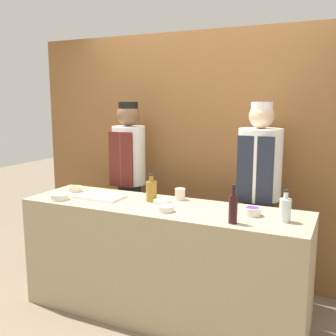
% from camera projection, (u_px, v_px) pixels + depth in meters
% --- Properties ---
extents(ground_plane, '(14.00, 14.00, 0.00)m').
position_uv_depth(ground_plane, '(162.00, 314.00, 3.27)').
color(ground_plane, '#756651').
extents(cabinet_wall, '(3.68, 0.18, 2.40)m').
position_uv_depth(cabinet_wall, '(203.00, 156.00, 3.92)').
color(cabinet_wall, brown).
rests_on(cabinet_wall, ground_plane).
extents(counter, '(2.30, 0.64, 0.93)m').
position_uv_depth(counter, '(161.00, 261.00, 3.19)').
color(counter, tan).
rests_on(counter, ground_plane).
extents(sauce_bowl_purple, '(0.12, 0.12, 0.06)m').
position_uv_depth(sauce_bowl_purple, '(252.00, 211.00, 2.83)').
color(sauce_bowl_purple, silver).
rests_on(sauce_bowl_purple, counter).
extents(sauce_bowl_white, '(0.14, 0.14, 0.04)m').
position_uv_depth(sauce_bowl_white, '(162.00, 202.00, 3.12)').
color(sauce_bowl_white, silver).
rests_on(sauce_bowl_white, counter).
extents(sauce_bowl_orange, '(0.15, 0.15, 0.05)m').
position_uv_depth(sauce_bowl_orange, '(60.00, 196.00, 3.28)').
color(sauce_bowl_orange, silver).
rests_on(sauce_bowl_orange, counter).
extents(sauce_bowl_yellow, '(0.12, 0.12, 0.05)m').
position_uv_depth(sauce_bowl_yellow, '(75.00, 189.00, 3.58)').
color(sauce_bowl_yellow, silver).
rests_on(sauce_bowl_yellow, counter).
extents(sauce_bowl_red, '(0.13, 0.13, 0.04)m').
position_uv_depth(sauce_bowl_red, '(166.00, 208.00, 2.93)').
color(sauce_bowl_red, silver).
rests_on(sauce_bowl_red, counter).
extents(cutting_board, '(0.39, 0.24, 0.02)m').
position_uv_depth(cutting_board, '(101.00, 196.00, 3.35)').
color(cutting_board, white).
rests_on(cutting_board, counter).
extents(bottle_wine, '(0.06, 0.06, 0.27)m').
position_uv_depth(bottle_wine, '(233.00, 208.00, 2.64)').
color(bottle_wine, black).
rests_on(bottle_wine, counter).
extents(bottle_clear, '(0.08, 0.08, 0.22)m').
position_uv_depth(bottle_clear, '(285.00, 209.00, 2.68)').
color(bottle_clear, silver).
rests_on(bottle_clear, counter).
extents(bottle_vinegar, '(0.09, 0.09, 0.23)m').
position_uv_depth(bottle_vinegar, '(151.00, 191.00, 3.22)').
color(bottle_vinegar, olive).
rests_on(bottle_vinegar, counter).
extents(cup_cream, '(0.08, 0.08, 0.10)m').
position_uv_depth(cup_cream, '(180.00, 194.00, 3.28)').
color(cup_cream, silver).
rests_on(cup_cream, counter).
extents(chef_left, '(0.32, 0.32, 1.74)m').
position_uv_depth(chef_left, '(129.00, 181.00, 3.89)').
color(chef_left, '#28282D').
rests_on(chef_left, ground_plane).
extents(chef_right, '(0.37, 0.37, 1.74)m').
position_uv_depth(chef_right, '(258.00, 196.00, 3.36)').
color(chef_right, '#28282D').
rests_on(chef_right, ground_plane).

